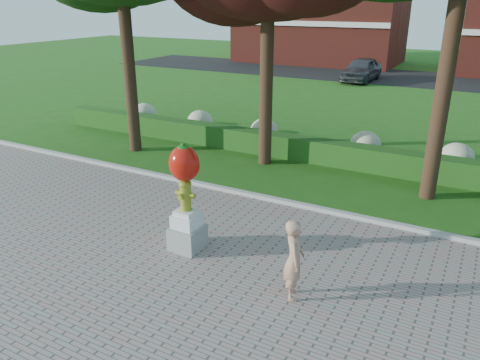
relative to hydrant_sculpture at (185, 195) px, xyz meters
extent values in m
plane|color=#235816|center=(0.91, 0.39, -1.38)|extent=(100.00, 100.00, 0.00)
cube|color=#ADADA5|center=(0.91, 3.39, -1.30)|extent=(40.00, 0.18, 0.15)
cube|color=#1D4012|center=(0.91, 7.39, -0.98)|extent=(24.00, 0.70, 0.80)
ellipsoid|color=#A6AB83|center=(-8.09, 8.39, -0.83)|extent=(1.10, 1.10, 0.99)
ellipsoid|color=#A6AB83|center=(-5.09, 8.39, -0.83)|extent=(1.10, 1.10, 0.99)
ellipsoid|color=#A6AB83|center=(-2.09, 8.39, -0.83)|extent=(1.10, 1.10, 0.99)
ellipsoid|color=#A6AB83|center=(1.91, 8.39, -0.83)|extent=(1.10, 1.10, 0.99)
ellipsoid|color=#A6AB83|center=(4.91, 8.39, -0.83)|extent=(1.10, 1.10, 0.99)
cube|color=black|center=(0.91, 28.39, -1.37)|extent=(50.00, 8.00, 0.02)
cube|color=maroon|center=(-9.09, 34.39, 2.12)|extent=(14.00, 8.00, 7.00)
cylinder|color=black|center=(-6.09, 5.39, 1.98)|extent=(0.44, 0.44, 6.72)
cylinder|color=black|center=(-1.09, 6.39, 1.70)|extent=(0.44, 0.44, 6.16)
cylinder|color=black|center=(4.41, 5.89, 2.26)|extent=(0.44, 0.44, 7.28)
cube|color=gray|center=(0.00, 0.00, -1.06)|extent=(0.70, 0.70, 0.55)
cube|color=silver|center=(0.00, 0.00, -0.63)|extent=(0.56, 0.56, 0.31)
cube|color=silver|center=(0.00, 0.00, -0.42)|extent=(0.45, 0.45, 0.11)
cylinder|color=olive|center=(0.00, 0.00, -0.06)|extent=(0.24, 0.24, 0.62)
ellipsoid|color=olive|center=(0.00, 0.00, 0.25)|extent=(0.29, 0.29, 0.20)
cylinder|color=olive|center=(-0.18, 0.00, 0.01)|extent=(0.13, 0.12, 0.12)
cylinder|color=olive|center=(0.18, 0.00, 0.01)|extent=(0.13, 0.12, 0.12)
cylinder|color=olive|center=(0.00, -0.17, 0.01)|extent=(0.13, 0.13, 0.13)
cylinder|color=olive|center=(0.00, 0.00, 0.34)|extent=(0.09, 0.09, 0.06)
ellipsoid|color=#AF1309|center=(0.00, 0.00, 0.73)|extent=(0.69, 0.62, 0.80)
ellipsoid|color=#AF1309|center=(-0.20, 0.00, 0.70)|extent=(0.34, 0.34, 0.51)
ellipsoid|color=#AF1309|center=(0.20, 0.00, 0.70)|extent=(0.34, 0.34, 0.51)
cylinder|color=#176016|center=(0.00, 0.00, 1.12)|extent=(0.11, 0.11, 0.13)
ellipsoid|color=#176016|center=(0.00, 0.00, 1.09)|extent=(0.27, 0.27, 0.09)
imported|color=tan|center=(2.84, -0.58, -0.53)|extent=(0.60, 0.70, 1.62)
imported|color=#3A3C41|center=(-2.75, 25.39, -0.56)|extent=(2.09, 4.77, 1.60)
camera|label=1|loc=(5.59, -7.78, 4.04)|focal=35.00mm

